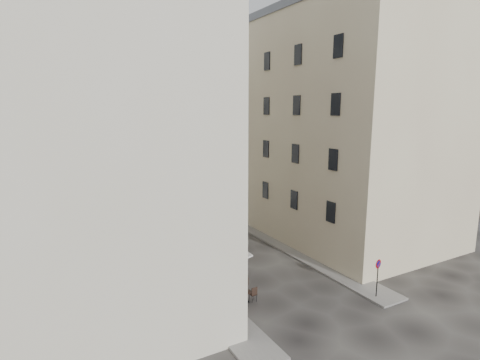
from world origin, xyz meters
TOP-DOWN VIEW (x-y plane):
  - ground at (0.00, 0.00)m, footprint 90.00×90.00m
  - sidewalk_left at (-4.50, 4.00)m, footprint 2.00×22.00m
  - sidewalk_right at (4.50, 3.00)m, footprint 2.00×18.00m
  - building_left at (-10.50, 3.00)m, footprint 12.20×16.20m
  - building_right at (10.50, 3.50)m, footprint 12.20×14.20m
  - building_back at (-1.00, 19.00)m, footprint 18.20×10.20m
  - cafe_storefront at (-4.32, 1.00)m, footprint 1.74×7.30m
  - stone_steps at (0.00, 12.57)m, footprint 9.00×3.15m
  - bollard_near at (-3.25, -1.00)m, footprint 0.12×0.12m
  - bollard_mid at (-3.25, 2.50)m, footprint 0.12×0.12m
  - bollard_far at (-3.25, 6.00)m, footprint 0.12×0.12m
  - no_parking_sign at (4.07, -4.95)m, footprint 0.53×0.16m
  - bistro_table_a at (-2.74, -1.79)m, footprint 1.22×0.57m
  - bistro_table_b at (-2.49, -0.44)m, footprint 1.16×0.54m
  - bistro_table_c at (-3.23, 0.67)m, footprint 1.23×0.58m
  - bistro_table_d at (-2.96, 2.45)m, footprint 1.33×0.62m
  - bistro_table_e at (-3.44, 4.66)m, footprint 1.26×0.59m
  - pedestrian at (-2.87, 3.20)m, footprint 0.85×0.79m

SIDE VIEW (x-z plane):
  - ground at x=0.00m, z-range 0.00..0.00m
  - sidewalk_left at x=-4.50m, z-range 0.00..0.12m
  - sidewalk_right at x=4.50m, z-range 0.00..0.12m
  - stone_steps at x=0.00m, z-range 0.00..0.80m
  - bistro_table_b at x=-2.49m, z-range 0.01..0.82m
  - bistro_table_a at x=-2.74m, z-range 0.01..0.87m
  - bistro_table_c at x=-3.23m, z-range 0.01..0.88m
  - bistro_table_e at x=-3.44m, z-range 0.01..0.90m
  - bistro_table_d at x=-2.96m, z-range 0.01..0.95m
  - bollard_near at x=-3.25m, z-range 0.04..1.02m
  - bollard_mid at x=-3.25m, z-range 0.04..1.02m
  - bollard_far at x=-3.25m, z-range 0.04..1.02m
  - pedestrian at x=-2.87m, z-range 0.00..1.96m
  - no_parking_sign at x=4.07m, z-range 0.49..2.84m
  - cafe_storefront at x=-4.32m, z-range 0.13..3.63m
  - building_right at x=10.50m, z-range 0.01..18.61m
  - building_back at x=-1.00m, z-range 0.01..18.61m
  - building_left at x=-10.50m, z-range 0.01..20.61m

